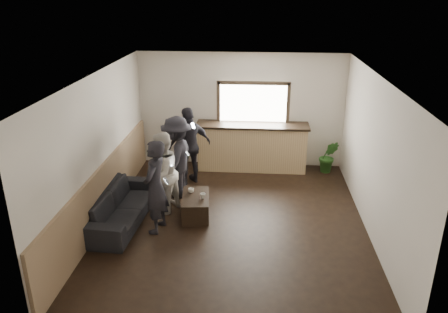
# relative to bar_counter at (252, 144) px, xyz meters

# --- Properties ---
(ground) EXTENTS (5.00, 6.00, 0.01)m
(ground) POSITION_rel_bar_counter_xyz_m (-0.30, -2.70, -0.64)
(ground) COLOR black
(room_shell) EXTENTS (5.01, 6.01, 2.80)m
(room_shell) POSITION_rel_bar_counter_xyz_m (-1.04, -2.70, 0.83)
(room_shell) COLOR silver
(room_shell) RESTS_ON ground
(bar_counter) EXTENTS (2.70, 0.68, 2.13)m
(bar_counter) POSITION_rel_bar_counter_xyz_m (0.00, 0.00, 0.00)
(bar_counter) COLOR tan
(bar_counter) RESTS_ON ground
(sofa) EXTENTS (0.99, 2.26, 0.65)m
(sofa) POSITION_rel_bar_counter_xyz_m (-2.45, -2.83, -0.32)
(sofa) COLOR black
(sofa) RESTS_ON ground
(coffee_table) EXTENTS (0.61, 0.98, 0.41)m
(coffee_table) POSITION_rel_bar_counter_xyz_m (-1.05, -2.48, -0.44)
(coffee_table) COLOR black
(coffee_table) RESTS_ON ground
(cup_a) EXTENTS (0.12, 0.12, 0.09)m
(cup_a) POSITION_rel_bar_counter_xyz_m (-1.16, -2.32, -0.19)
(cup_a) COLOR silver
(cup_a) RESTS_ON coffee_table
(cup_b) EXTENTS (0.11, 0.11, 0.10)m
(cup_b) POSITION_rel_bar_counter_xyz_m (-0.89, -2.56, -0.18)
(cup_b) COLOR silver
(cup_b) RESTS_ON coffee_table
(potted_plant) EXTENTS (0.47, 0.39, 0.81)m
(potted_plant) POSITION_rel_bar_counter_xyz_m (1.85, -0.10, -0.24)
(potted_plant) COLOR #2D6623
(potted_plant) RESTS_ON ground
(person_a) EXTENTS (0.53, 0.70, 1.75)m
(person_a) POSITION_rel_bar_counter_xyz_m (-1.67, -3.09, 0.24)
(person_a) COLOR black
(person_a) RESTS_ON ground
(person_b) EXTENTS (0.90, 0.99, 1.65)m
(person_b) POSITION_rel_bar_counter_xyz_m (-1.71, -2.37, 0.19)
(person_b) COLOR beige
(person_b) RESTS_ON ground
(person_c) EXTENTS (0.79, 1.21, 1.77)m
(person_c) POSITION_rel_bar_counter_xyz_m (-1.54, -1.65, 0.24)
(person_c) COLOR black
(person_c) RESTS_ON ground
(person_d) EXTENTS (1.10, 0.95, 1.78)m
(person_d) POSITION_rel_bar_counter_xyz_m (-1.39, -0.94, 0.25)
(person_d) COLOR black
(person_d) RESTS_ON ground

